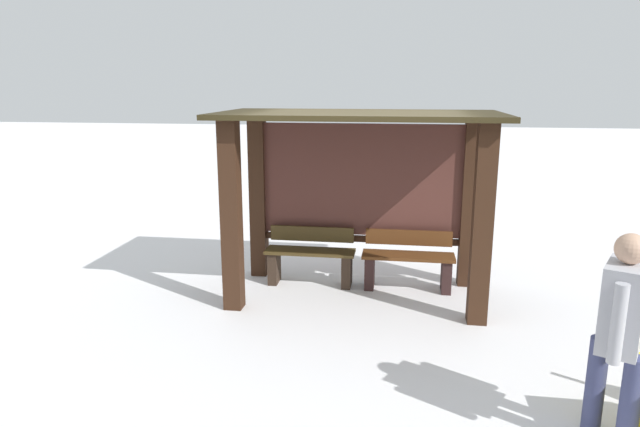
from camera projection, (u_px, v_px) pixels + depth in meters
The scene contains 5 objects.
ground_plane at pixel (356, 295), 7.06m from camera, with size 60.00×60.00×0.00m, color white.
bus_shelter at pixel (359, 171), 6.88m from camera, with size 3.33×1.74×2.29m.
bench_left_inside at pixel (310, 258), 7.40m from camera, with size 1.18×0.35×0.75m.
bench_center_inside at pixel (408, 263), 7.21m from camera, with size 1.18×0.36×0.75m.
person_walking at pixel (621, 326), 3.90m from camera, with size 0.43×0.61×1.63m.
Camera 1 is at (0.54, -6.64, 2.60)m, focal length 31.24 mm.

